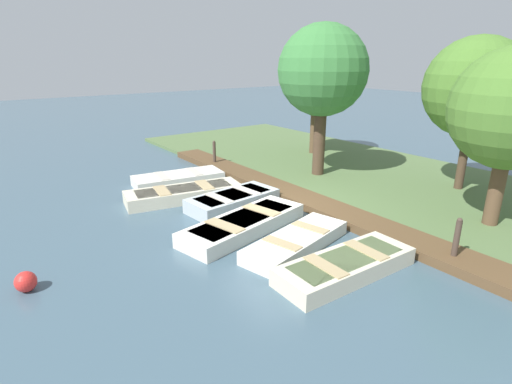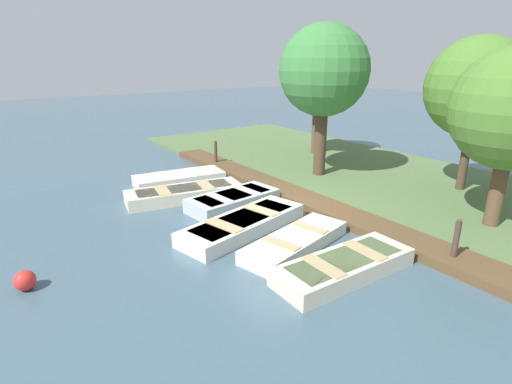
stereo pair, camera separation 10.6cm
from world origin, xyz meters
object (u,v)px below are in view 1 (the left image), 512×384
object	(u,v)px
rowboat_0	(178,178)
buoy	(26,282)
rowboat_3	(244,224)
mooring_post_near	(214,154)
rowboat_1	(184,193)
rowboat_5	(346,266)
rowboat_2	(233,200)
park_tree_center	(475,88)
park_tree_left	(323,72)
mooring_post_far	(456,242)
park_tree_far_left	(317,84)
rowboat_4	(296,241)

from	to	relation	value
rowboat_0	buoy	distance (m)	6.93
rowboat_3	rowboat_0	bearing A→B (deg)	-108.11
buoy	mooring_post_near	bearing A→B (deg)	-143.18
rowboat_1	rowboat_5	bearing A→B (deg)	106.59
rowboat_2	buoy	bearing A→B (deg)	8.09
rowboat_0	mooring_post_near	xyz separation A→B (m)	(-2.13, -1.12, 0.36)
park_tree_center	park_tree_left	bearing A→B (deg)	-57.75
rowboat_0	mooring_post_far	xyz separation A→B (m)	(-2.13, 8.70, 0.36)
rowboat_2	park_tree_left	size ratio (longest dim) A/B	0.53
buoy	park_tree_left	world-z (taller)	park_tree_left
mooring_post_far	rowboat_1	bearing A→B (deg)	-68.97
rowboat_1	park_tree_far_left	xyz separation A→B (m)	(-7.29, -1.81, 2.89)
rowboat_3	park_tree_center	xyz separation A→B (m)	(-7.36, 1.63, 3.12)
rowboat_0	rowboat_3	size ratio (longest dim) A/B	0.85
rowboat_5	mooring_post_near	world-z (taller)	mooring_post_near
rowboat_0	rowboat_5	bearing A→B (deg)	98.09
rowboat_0	rowboat_3	distance (m)	4.66
mooring_post_far	park_tree_center	xyz separation A→B (m)	(-4.77, -2.43, 2.77)
rowboat_4	mooring_post_near	xyz separation A→B (m)	(-2.15, -7.26, 0.37)
mooring_post_far	park_tree_left	size ratio (longest dim) A/B	0.20
buoy	park_tree_center	size ratio (longest dim) A/B	0.08
mooring_post_far	park_tree_left	distance (m)	7.47
rowboat_4	mooring_post_near	size ratio (longest dim) A/B	2.89
park_tree_center	park_tree_far_left	bearing A→B (deg)	-88.18
mooring_post_far	park_tree_center	distance (m)	6.03
rowboat_1	rowboat_2	bearing A→B (deg)	130.74
rowboat_3	mooring_post_near	distance (m)	6.33
mooring_post_near	park_tree_center	size ratio (longest dim) A/B	0.22
mooring_post_far	park_tree_center	bearing A→B (deg)	-153.06
rowboat_1	rowboat_3	distance (m)	3.03
rowboat_2	rowboat_3	bearing A→B (deg)	60.13
rowboat_2	rowboat_4	distance (m)	3.08
rowboat_4	buoy	bearing A→B (deg)	-31.03
mooring_post_near	mooring_post_far	size ratio (longest dim) A/B	1.00
rowboat_0	park_tree_center	world-z (taller)	park_tree_center
park_tree_far_left	park_tree_left	xyz separation A→B (m)	(2.27, 2.55, 0.63)
rowboat_0	rowboat_1	size ratio (longest dim) A/B	0.87
rowboat_5	buoy	bearing A→B (deg)	-28.93
rowboat_0	mooring_post_far	distance (m)	8.96
rowboat_1	rowboat_2	xyz separation A→B (m)	(-0.84, 1.47, 0.02)
rowboat_0	buoy	bearing A→B (deg)	48.10
mooring_post_far	park_tree_far_left	world-z (taller)	park_tree_far_left
rowboat_2	park_tree_center	bearing A→B (deg)	148.56
rowboat_1	buoy	bearing A→B (deg)	42.05
rowboat_5	buoy	distance (m)	6.17
rowboat_0	park_tree_center	bearing A→B (deg)	145.87
rowboat_5	mooring_post_far	distance (m)	2.42
rowboat_0	mooring_post_near	bearing A→B (deg)	-144.14
buoy	rowboat_3	bearing A→B (deg)	177.76
rowboat_3	rowboat_4	bearing A→B (deg)	93.50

